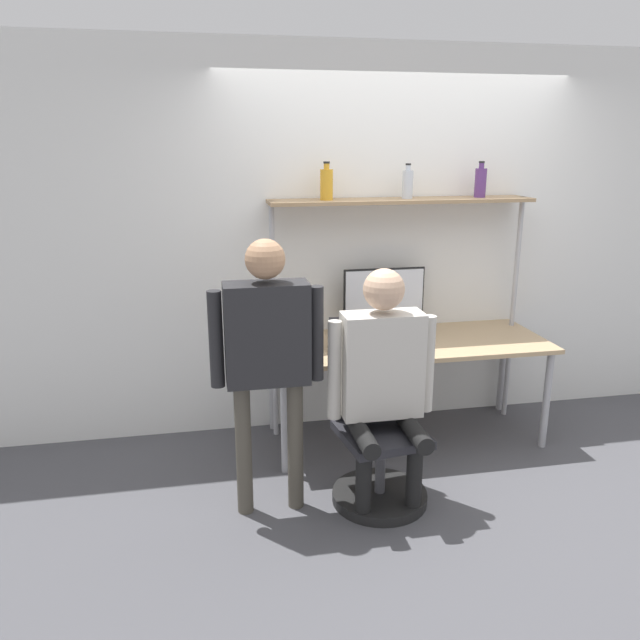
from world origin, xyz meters
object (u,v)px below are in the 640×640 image
Objects in this scene: monitor at (384,297)px; bottle_clear at (408,184)px; cell_phone at (386,350)px; laptop at (352,342)px; person_standing at (267,344)px; office_chair at (378,455)px; person_seated at (383,370)px; bottle_amber at (327,184)px; bottle_purple at (480,182)px.

monitor is 2.52× the size of bottle_clear.
cell_phone is at bearing -121.32° from bottle_clear.
monitor reaches higher than laptop.
laptop is 0.18× the size of person_standing.
laptop is at bearing 91.21° from office_chair.
person_standing is at bearing 179.60° from office_chair.
cell_phone is 1.14m from bottle_clear.
person_seated is 5.96× the size of bottle_clear.
laptop is (-0.32, -0.36, -0.20)m from monitor.
bottle_amber is (-0.56, -0.00, 0.01)m from bottle_clear.
bottle_purple reaches higher than office_chair.
person_seated is (0.02, -0.64, 0.04)m from laptop.
bottle_clear is (0.14, -0.01, 0.79)m from monitor.
bottle_purple is at bearing 0.00° from bottle_amber.
person_seated is at bearing -88.36° from laptop.
bottle_amber is at bearing -180.00° from bottle_purple.
bottle_clear is 0.95× the size of bottle_purple.
person_standing is at bearing -149.60° from bottle_purple.
office_chair is (-0.31, -0.96, -0.71)m from monitor.
monitor is 1.23m from office_chair.
laptop is 1.14× the size of bottle_amber.
person_standing reaches higher than cell_phone.
monitor is 2.08× the size of laptop.
office_chair is at bearing 97.71° from person_seated.
monitor is at bearing 1.44° from bottle_amber.
cell_phone is at bearing -9.35° from laptop.
laptop is at bearing -131.35° from monitor.
monitor is 0.38× the size of person_standing.
cell_phone is 0.11× the size of person_seated.
bottle_amber reaches higher than office_chair.
monitor is at bearing 72.28° from office_chair.
cell_phone is at bearing -103.63° from monitor.
bottle_purple is (0.97, 0.99, 0.96)m from person_seated.
bottle_amber is 1.01× the size of bottle_purple.
office_chair is 0.96m from person_standing.
laptop is 0.78m from office_chair.
person_standing is at bearing -136.36° from laptop.
cell_phone is at bearing 33.38° from person_standing.
monitor is 0.90m from bottle_amber.
monitor is 3.93× the size of cell_phone.
cell_phone is 0.61× the size of bottle_purple.
bottle_purple is (0.99, 0.35, 0.99)m from laptop.
person_seated is 1.44m from bottle_clear.
cell_phone is at bearing -153.09° from bottle_purple.
person_standing is at bearing -146.62° from cell_phone.
person_seated reaches higher than laptop.
bottle_purple reaches higher than person_seated.
bottle_clear is 0.53m from bottle_purple.
bottle_clear is 0.56m from bottle_amber.
bottle_purple is at bearing 19.61° from laptop.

